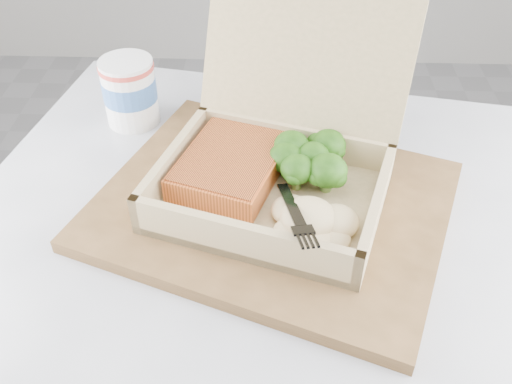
{
  "coord_description": "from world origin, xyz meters",
  "views": [
    {
      "loc": [
        -0.41,
        -0.18,
        1.15
      ],
      "look_at": [
        -0.42,
        0.29,
        0.74
      ],
      "focal_mm": 40.0,
      "sensor_mm": 36.0,
      "label": 1
    }
  ],
  "objects_px": {
    "serving_tray": "(272,205)",
    "paper_cup": "(130,90)",
    "takeout_container": "(283,142)",
    "cafe_table": "(259,341)"
  },
  "relations": [
    {
      "from": "serving_tray",
      "to": "paper_cup",
      "type": "height_order",
      "value": "paper_cup"
    },
    {
      "from": "cafe_table",
      "to": "paper_cup",
      "type": "relative_size",
      "value": 8.85
    },
    {
      "from": "cafe_table",
      "to": "serving_tray",
      "type": "bearing_deg",
      "value": 76.78
    },
    {
      "from": "serving_tray",
      "to": "takeout_container",
      "type": "relative_size",
      "value": 1.17
    },
    {
      "from": "cafe_table",
      "to": "takeout_container",
      "type": "bearing_deg",
      "value": 76.0
    },
    {
      "from": "cafe_table",
      "to": "paper_cup",
      "type": "xyz_separation_m",
      "value": [
        -0.18,
        0.24,
        0.23
      ]
    },
    {
      "from": "takeout_container",
      "to": "serving_tray",
      "type": "bearing_deg",
      "value": -87.77
    },
    {
      "from": "serving_tray",
      "to": "takeout_container",
      "type": "distance_m",
      "value": 0.07
    },
    {
      "from": "serving_tray",
      "to": "cafe_table",
      "type": "bearing_deg",
      "value": -103.22
    },
    {
      "from": "cafe_table",
      "to": "serving_tray",
      "type": "height_order",
      "value": "serving_tray"
    }
  ]
}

